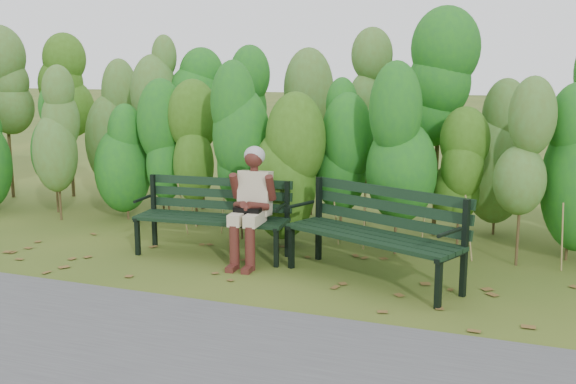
% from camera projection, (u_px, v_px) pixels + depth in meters
% --- Properties ---
extents(ground, '(80.00, 80.00, 0.00)m').
position_uv_depth(ground, '(275.00, 274.00, 6.56)').
color(ground, '#364E19').
extents(footpath, '(60.00, 2.50, 0.01)m').
position_uv_depth(footpath, '(155.00, 367.00, 4.53)').
color(footpath, '#474749').
rests_on(footpath, ground).
extents(hedge_band, '(11.04, 1.67, 2.42)m').
position_uv_depth(hedge_band, '(332.00, 128.00, 8.03)').
color(hedge_band, '#47381E').
rests_on(hedge_band, ground).
extents(leaf_litter, '(5.32, 2.28, 0.01)m').
position_uv_depth(leaf_litter, '(280.00, 281.00, 6.33)').
color(leaf_litter, brown).
rests_on(leaf_litter, ground).
extents(bench_left, '(1.66, 0.65, 0.81)m').
position_uv_depth(bench_left, '(215.00, 210.00, 7.17)').
color(bench_left, black).
rests_on(bench_left, ground).
extents(bench_right, '(1.83, 1.19, 0.87)m').
position_uv_depth(bench_right, '(378.00, 226.00, 6.30)').
color(bench_right, black).
rests_on(bench_right, ground).
extents(seated_woman, '(0.48, 0.70, 1.19)m').
position_uv_depth(seated_woman, '(251.00, 198.00, 6.84)').
color(seated_woman, beige).
rests_on(seated_woman, ground).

